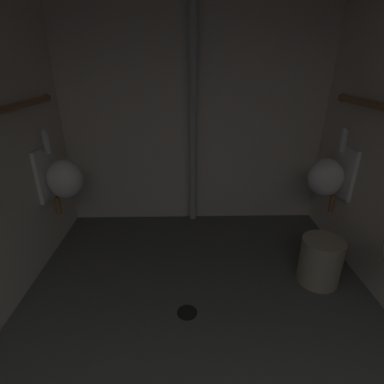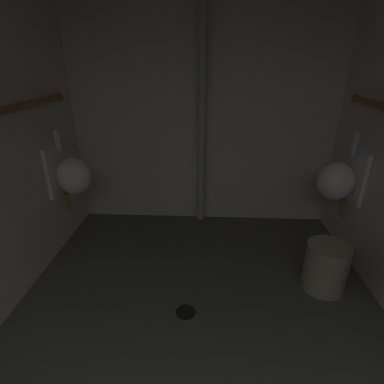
% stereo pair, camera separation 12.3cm
% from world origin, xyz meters
% --- Properties ---
extents(floor, '(2.70, 3.33, 0.08)m').
position_xyz_m(floor, '(0.00, 1.60, -0.04)').
color(floor, '#4C4F4C').
rests_on(floor, ground).
extents(wall_back, '(2.70, 0.06, 2.37)m').
position_xyz_m(wall_back, '(0.00, 3.24, 1.19)').
color(wall_back, beige).
rests_on(wall_back, ground).
extents(urinal_left_mid, '(0.32, 0.30, 0.76)m').
position_xyz_m(urinal_left_mid, '(-1.14, 2.66, 0.68)').
color(urinal_left_mid, white).
extents(urinal_right_far, '(0.32, 0.30, 0.76)m').
position_xyz_m(urinal_right_far, '(1.14, 2.65, 0.68)').
color(urinal_right_far, white).
extents(standpipe_back_wall, '(0.08, 0.08, 2.32)m').
position_xyz_m(standpipe_back_wall, '(-0.02, 3.13, 1.19)').
color(standpipe_back_wall, '#B2B2B2').
rests_on(standpipe_back_wall, ground).
extents(floor_drain, '(0.14, 0.14, 0.01)m').
position_xyz_m(floor_drain, '(-0.09, 1.82, 0.00)').
color(floor_drain, black).
rests_on(floor_drain, ground).
extents(waste_bin, '(0.31, 0.31, 0.37)m').
position_xyz_m(waste_bin, '(0.94, 2.13, 0.18)').
color(waste_bin, '#9E937A').
rests_on(waste_bin, ground).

